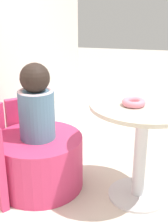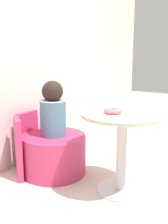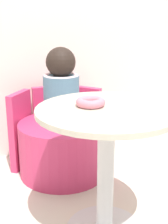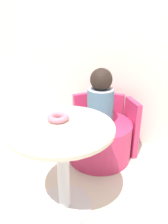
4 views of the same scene
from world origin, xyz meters
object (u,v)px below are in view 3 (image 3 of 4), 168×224
(child_figure, at_px, (61,89))
(donut, at_px, (91,102))
(round_table, at_px, (106,146))
(tub_chair, at_px, (63,148))

(child_figure, bearing_deg, donut, -94.49)
(round_table, distance_m, tub_chair, 0.76)
(child_figure, xyz_separation_m, donut, (-0.05, -0.64, 0.07))
(round_table, bearing_deg, tub_chair, 90.71)
(round_table, bearing_deg, child_figure, 90.71)
(child_figure, bearing_deg, tub_chair, -82.87)
(donut, bearing_deg, tub_chair, 85.51)
(tub_chair, bearing_deg, donut, -94.49)
(round_table, xyz_separation_m, donut, (-0.06, 0.06, 0.21))
(round_table, relative_size, child_figure, 1.30)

